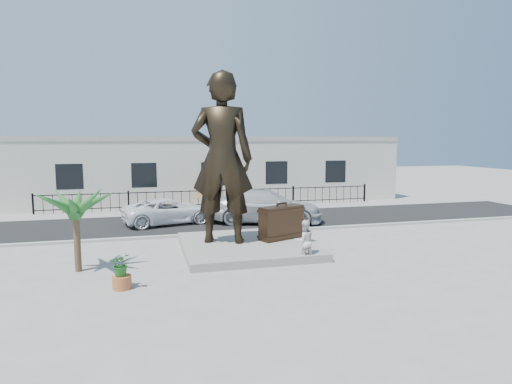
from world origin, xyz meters
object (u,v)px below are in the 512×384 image
statue (222,159)px  suitcase (282,222)px  tourist (304,241)px  car_white (169,211)px

statue → suitcase: bearing=-163.4°
suitcase → tourist: suitcase is taller
statue → car_white: statue is taller
suitcase → car_white: suitcase is taller
statue → tourist: 4.69m
statue → suitcase: statue is taller
tourist → statue: bearing=-46.6°
car_white → tourist: bearing=-166.8°
suitcase → tourist: size_ratio=1.28×
statue → suitcase: size_ratio=3.43×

